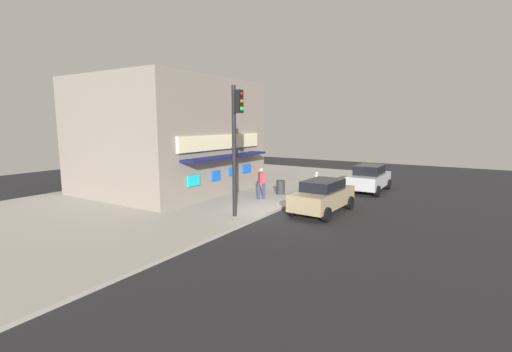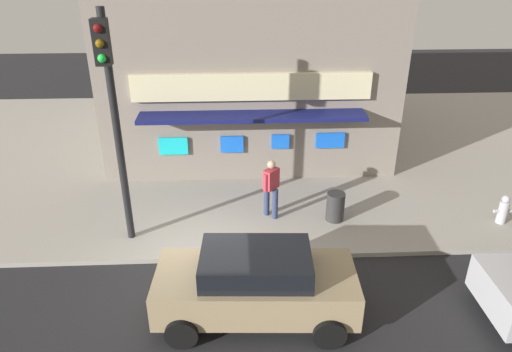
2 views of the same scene
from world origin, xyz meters
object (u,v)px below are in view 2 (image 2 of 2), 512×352
Objects in this scene: traffic_light at (112,104)px; fire_hydrant at (503,210)px; trash_can at (335,207)px; parked_car_tan at (256,284)px; pedestrian at (271,186)px.

fire_hydrant is (9.83, 0.31, -3.19)m from traffic_light.
trash_can is 0.20× the size of parked_car_tan.
fire_hydrant is 6.24m from pedestrian.
pedestrian reaches higher than trash_can.
pedestrian is 0.41× the size of parked_car_tan.
traffic_light is at bearing -165.61° from pedestrian.
traffic_light is 10.34m from fire_hydrant.
pedestrian is (-1.73, 0.26, 0.53)m from trash_can.
pedestrian is at bearing 174.25° from fire_hydrant.
traffic_light is 5.05m from parked_car_tan.
trash_can is 1.82m from pedestrian.
fire_hydrant is at bearing -4.71° from trash_can.
traffic_light reaches higher than trash_can.
traffic_light is 6.87× the size of fire_hydrant.
fire_hydrant is at bearing -5.75° from pedestrian.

